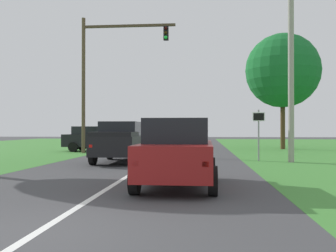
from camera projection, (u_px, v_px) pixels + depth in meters
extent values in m
plane|color=#424244|center=(145.00, 166.00, 16.83)|extent=(120.00, 120.00, 0.00)
cube|color=white|center=(36.00, 233.00, 5.88)|extent=(0.16, 40.07, 0.01)
cube|color=maroon|center=(178.00, 158.00, 10.63)|extent=(1.92, 4.43, 0.86)
cube|color=black|center=(178.00, 131.00, 10.86)|extent=(1.68, 2.75, 0.66)
cube|color=red|center=(136.00, 164.00, 8.54)|extent=(0.14, 0.06, 0.12)
cube|color=red|center=(206.00, 164.00, 8.39)|extent=(0.14, 0.06, 0.12)
cylinder|color=black|center=(151.00, 168.00, 12.08)|extent=(0.23, 0.72, 0.72)
cylinder|color=black|center=(211.00, 169.00, 11.90)|extent=(0.23, 0.72, 0.72)
cylinder|color=black|center=(135.00, 180.00, 9.36)|extent=(0.23, 0.72, 0.72)
cylinder|color=black|center=(213.00, 181.00, 9.17)|extent=(0.23, 0.72, 0.72)
cube|color=black|center=(122.00, 145.00, 18.63)|extent=(1.96, 5.11, 0.87)
cube|color=black|center=(121.00, 129.00, 18.38)|extent=(1.72, 1.94, 0.68)
cube|color=black|center=(114.00, 134.00, 17.06)|extent=(1.85, 1.94, 0.20)
cube|color=red|center=(91.00, 146.00, 16.19)|extent=(0.14, 0.06, 0.12)
cube|color=red|center=(128.00, 146.00, 16.04)|extent=(0.14, 0.06, 0.12)
cylinder|color=black|center=(110.00, 152.00, 20.29)|extent=(0.24, 0.80, 0.80)
cylinder|color=black|center=(147.00, 152.00, 20.11)|extent=(0.24, 0.80, 0.80)
cylinder|color=black|center=(93.00, 156.00, 17.13)|extent=(0.24, 0.80, 0.80)
cylinder|color=black|center=(136.00, 156.00, 16.96)|extent=(0.24, 0.80, 0.80)
cylinder|color=brown|center=(83.00, 85.00, 25.63)|extent=(0.24, 0.24, 8.99)
cube|color=#4C3D2B|center=(129.00, 26.00, 25.38)|extent=(6.13, 0.16, 0.16)
cube|color=black|center=(166.00, 33.00, 25.15)|extent=(0.32, 0.28, 0.90)
sphere|color=black|center=(166.00, 28.00, 25.00)|extent=(0.22, 0.22, 0.22)
sphere|color=black|center=(166.00, 33.00, 25.00)|extent=(0.22, 0.22, 0.22)
sphere|color=#1ED83F|center=(166.00, 37.00, 25.00)|extent=(0.22, 0.22, 0.22)
cylinder|color=gray|center=(259.00, 135.00, 19.13)|extent=(0.08, 0.08, 2.55)
cube|color=white|center=(259.00, 117.00, 19.11)|extent=(0.60, 0.03, 0.44)
cube|color=black|center=(259.00, 117.00, 19.09)|extent=(0.52, 0.01, 0.36)
cylinder|color=#4C351E|center=(283.00, 124.00, 30.51)|extent=(0.36, 0.36, 4.03)
sphere|color=#196A2C|center=(283.00, 71.00, 30.54)|extent=(5.85, 5.85, 5.85)
cube|color=black|center=(97.00, 140.00, 27.62)|extent=(4.64, 1.94, 0.87)
cube|color=black|center=(94.00, 130.00, 27.65)|extent=(2.79, 1.70, 0.57)
cube|color=red|center=(126.00, 140.00, 26.62)|extent=(0.06, 0.14, 0.12)
cube|color=red|center=(131.00, 140.00, 28.16)|extent=(0.06, 0.14, 0.12)
cylinder|color=black|center=(73.00, 147.00, 26.82)|extent=(0.68, 0.23, 0.68)
cylinder|color=black|center=(82.00, 146.00, 28.70)|extent=(0.68, 0.23, 0.68)
cylinder|color=black|center=(113.00, 147.00, 26.53)|extent=(0.68, 0.23, 0.68)
cylinder|color=black|center=(120.00, 146.00, 28.41)|extent=(0.68, 0.23, 0.68)
cylinder|color=#9E998E|center=(291.00, 78.00, 18.58)|extent=(0.28, 0.28, 8.15)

